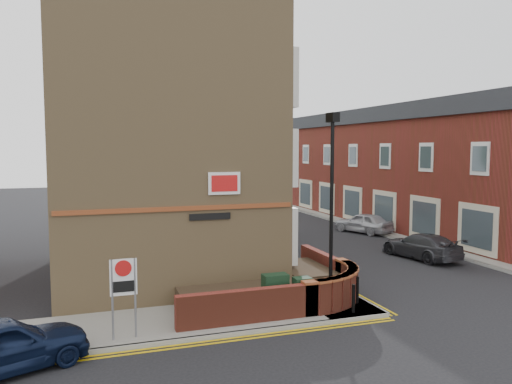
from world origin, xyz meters
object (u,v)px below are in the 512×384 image
object	(u,v)px
utility_cabinet_large	(275,293)
zone_sign	(124,284)
navy_hatchback	(1,346)
silver_car_near	(261,222)
lamppost	(331,209)

from	to	relation	value
utility_cabinet_large	zone_sign	xyz separation A→B (m)	(-4.70, -0.80, 0.92)
navy_hatchback	zone_sign	bearing A→B (deg)	-93.72
navy_hatchback	silver_car_near	world-z (taller)	silver_car_near
navy_hatchback	silver_car_near	size ratio (longest dim) A/B	0.82
navy_hatchback	silver_car_near	bearing A→B (deg)	-60.09
utility_cabinet_large	zone_sign	world-z (taller)	zone_sign
utility_cabinet_large	zone_sign	size ratio (longest dim) A/B	0.55
zone_sign	utility_cabinet_large	bearing A→B (deg)	9.69
utility_cabinet_large	navy_hatchback	xyz separation A→B (m)	(-7.58, -1.80, -0.05)
lamppost	navy_hatchback	xyz separation A→B (m)	(-9.48, -1.70, -2.67)
zone_sign	navy_hatchback	size ratio (longest dim) A/B	0.56
utility_cabinet_large	silver_car_near	size ratio (longest dim) A/B	0.25
navy_hatchback	lamppost	bearing A→B (deg)	-102.69
utility_cabinet_large	silver_car_near	xyz separation A→B (m)	(4.43, 14.00, 0.07)
zone_sign	lamppost	bearing A→B (deg)	6.07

